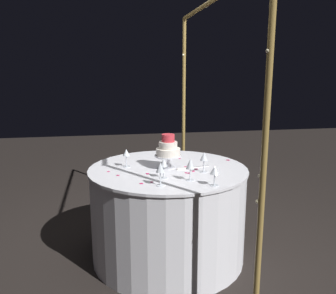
{
  "coord_description": "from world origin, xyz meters",
  "views": [
    {
      "loc": [
        2.76,
        -0.49,
        1.57
      ],
      "look_at": [
        0.0,
        0.0,
        0.96
      ],
      "focal_mm": 38.05,
      "sensor_mm": 36.0,
      "label": 1
    }
  ],
  "objects_px": {
    "wine_glass_6": "(160,168)",
    "cake_knife": "(191,168)",
    "main_table": "(168,213)",
    "wine_glass_3": "(215,171)",
    "tiered_cake": "(168,149)",
    "wine_glass_5": "(172,142)",
    "wine_glass_0": "(190,165)",
    "wine_glass_1": "(204,157)",
    "wine_glass_4": "(126,154)",
    "wine_glass_2": "(164,164)",
    "decorative_arch": "(211,93)"
  },
  "relations": [
    {
      "from": "wine_glass_6",
      "to": "cake_knife",
      "type": "bearing_deg",
      "value": 142.01
    },
    {
      "from": "main_table",
      "to": "wine_glass_3",
      "type": "bearing_deg",
      "value": 24.97
    },
    {
      "from": "tiered_cake",
      "to": "wine_glass_5",
      "type": "xyz_separation_m",
      "value": [
        -0.51,
        0.13,
        -0.05
      ]
    },
    {
      "from": "wine_glass_0",
      "to": "wine_glass_6",
      "type": "distance_m",
      "value": 0.24
    },
    {
      "from": "wine_glass_0",
      "to": "wine_glass_6",
      "type": "xyz_separation_m",
      "value": [
        0.08,
        -0.23,
        0.01
      ]
    },
    {
      "from": "main_table",
      "to": "wine_glass_5",
      "type": "xyz_separation_m",
      "value": [
        -0.51,
        0.13,
        0.5
      ]
    },
    {
      "from": "wine_glass_1",
      "to": "wine_glass_6",
      "type": "xyz_separation_m",
      "value": [
        0.28,
        -0.39,
        0.01
      ]
    },
    {
      "from": "wine_glass_4",
      "to": "cake_knife",
      "type": "distance_m",
      "value": 0.54
    },
    {
      "from": "wine_glass_3",
      "to": "cake_knife",
      "type": "distance_m",
      "value": 0.48
    },
    {
      "from": "wine_glass_0",
      "to": "wine_glass_2",
      "type": "bearing_deg",
      "value": -115.7
    },
    {
      "from": "wine_glass_2",
      "to": "wine_glass_0",
      "type": "bearing_deg",
      "value": 64.3
    },
    {
      "from": "main_table",
      "to": "wine_glass_0",
      "type": "height_order",
      "value": "wine_glass_0"
    },
    {
      "from": "decorative_arch",
      "to": "cake_knife",
      "type": "distance_m",
      "value": 0.62
    },
    {
      "from": "tiered_cake",
      "to": "wine_glass_6",
      "type": "bearing_deg",
      "value": -16.27
    },
    {
      "from": "wine_glass_1",
      "to": "wine_glass_3",
      "type": "distance_m",
      "value": 0.34
    },
    {
      "from": "wine_glass_2",
      "to": "main_table",
      "type": "bearing_deg",
      "value": 163.66
    },
    {
      "from": "wine_glass_5",
      "to": "cake_knife",
      "type": "xyz_separation_m",
      "value": [
        0.55,
        0.05,
        -0.11
      ]
    },
    {
      "from": "decorative_arch",
      "to": "wine_glass_4",
      "type": "distance_m",
      "value": 0.84
    },
    {
      "from": "decorative_arch",
      "to": "wine_glass_5",
      "type": "relative_size",
      "value": 13.85
    },
    {
      "from": "wine_glass_0",
      "to": "wine_glass_5",
      "type": "relative_size",
      "value": 1.08
    },
    {
      "from": "wine_glass_1",
      "to": "cake_knife",
      "type": "distance_m",
      "value": 0.18
    },
    {
      "from": "wine_glass_4",
      "to": "cake_knife",
      "type": "bearing_deg",
      "value": 75.74
    },
    {
      "from": "main_table",
      "to": "wine_glass_1",
      "type": "xyz_separation_m",
      "value": [
        0.17,
        0.26,
        0.51
      ]
    },
    {
      "from": "decorative_arch",
      "to": "main_table",
      "type": "height_order",
      "value": "decorative_arch"
    },
    {
      "from": "tiered_cake",
      "to": "wine_glass_3",
      "type": "bearing_deg",
      "value": 25.51
    },
    {
      "from": "tiered_cake",
      "to": "cake_knife",
      "type": "height_order",
      "value": "tiered_cake"
    },
    {
      "from": "wine_glass_4",
      "to": "wine_glass_5",
      "type": "bearing_deg",
      "value": 132.29
    },
    {
      "from": "decorative_arch",
      "to": "wine_glass_2",
      "type": "relative_size",
      "value": 13.97
    },
    {
      "from": "wine_glass_0",
      "to": "wine_glass_5",
      "type": "distance_m",
      "value": 0.87
    },
    {
      "from": "wine_glass_2",
      "to": "wine_glass_4",
      "type": "relative_size",
      "value": 1.0
    },
    {
      "from": "decorative_arch",
      "to": "wine_glass_0",
      "type": "bearing_deg",
      "value": -34.99
    },
    {
      "from": "wine_glass_1",
      "to": "wine_glass_5",
      "type": "xyz_separation_m",
      "value": [
        -0.68,
        -0.13,
        -0.01
      ]
    },
    {
      "from": "main_table",
      "to": "wine_glass_4",
      "type": "bearing_deg",
      "value": -105.28
    },
    {
      "from": "wine_glass_4",
      "to": "wine_glass_1",
      "type": "bearing_deg",
      "value": 66.26
    },
    {
      "from": "wine_glass_2",
      "to": "wine_glass_5",
      "type": "relative_size",
      "value": 0.99
    },
    {
      "from": "main_table",
      "to": "decorative_arch",
      "type": "bearing_deg",
      "value": 89.8
    },
    {
      "from": "wine_glass_3",
      "to": "wine_glass_6",
      "type": "xyz_separation_m",
      "value": [
        -0.06,
        -0.37,
        0.02
      ]
    },
    {
      "from": "wine_glass_2",
      "to": "wine_glass_5",
      "type": "distance_m",
      "value": 0.81
    },
    {
      "from": "wine_glass_6",
      "to": "decorative_arch",
      "type": "bearing_deg",
      "value": 132.46
    },
    {
      "from": "wine_glass_1",
      "to": "wine_glass_2",
      "type": "relative_size",
      "value": 1.05
    },
    {
      "from": "decorative_arch",
      "to": "wine_glass_3",
      "type": "xyz_separation_m",
      "value": [
        0.51,
        -0.11,
        -0.49
      ]
    },
    {
      "from": "wine_glass_6",
      "to": "wine_glass_1",
      "type": "bearing_deg",
      "value": 125.47
    },
    {
      "from": "tiered_cake",
      "to": "cake_knife",
      "type": "xyz_separation_m",
      "value": [
        0.04,
        0.19,
        -0.16
      ]
    },
    {
      "from": "wine_glass_1",
      "to": "decorative_arch",
      "type": "bearing_deg",
      "value": 149.95
    },
    {
      "from": "wine_glass_4",
      "to": "wine_glass_6",
      "type": "relative_size",
      "value": 0.9
    },
    {
      "from": "decorative_arch",
      "to": "wine_glass_6",
      "type": "bearing_deg",
      "value": -47.54
    },
    {
      "from": "tiered_cake",
      "to": "wine_glass_1",
      "type": "height_order",
      "value": "tiered_cake"
    },
    {
      "from": "decorative_arch",
      "to": "wine_glass_3",
      "type": "distance_m",
      "value": 0.72
    },
    {
      "from": "wine_glass_1",
      "to": "tiered_cake",
      "type": "bearing_deg",
      "value": -122.13
    },
    {
      "from": "decorative_arch",
      "to": "main_table",
      "type": "xyz_separation_m",
      "value": [
        -0.0,
        -0.35,
        -0.99
      ]
    }
  ]
}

